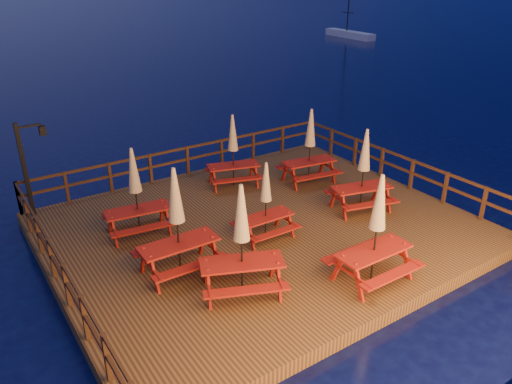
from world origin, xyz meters
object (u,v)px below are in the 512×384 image
picnic_table_0 (310,145)px  picnic_table_2 (177,220)px  lamp_post (29,161)px  sailboat (350,34)px  picnic_table_1 (233,150)px

picnic_table_0 → picnic_table_2: 6.95m
lamp_post → sailboat: 47.22m
picnic_table_0 → picnic_table_1: size_ratio=1.05×
sailboat → picnic_table_0: size_ratio=3.87×
lamp_post → sailboat: bearing=34.6°
sailboat → picnic_table_0: 42.25m
picnic_table_2 → sailboat: bearing=41.9°
lamp_post → picnic_table_1: (6.29, -1.50, -0.46)m
lamp_post → picnic_table_0: lamp_post is taller
lamp_post → picnic_table_0: size_ratio=1.11×
lamp_post → picnic_table_1: lamp_post is taller
picnic_table_1 → picnic_table_2: size_ratio=0.90×
sailboat → picnic_table_1: bearing=-136.4°
lamp_post → picnic_table_2: size_ratio=1.04×
sailboat → picnic_table_2: size_ratio=3.63×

